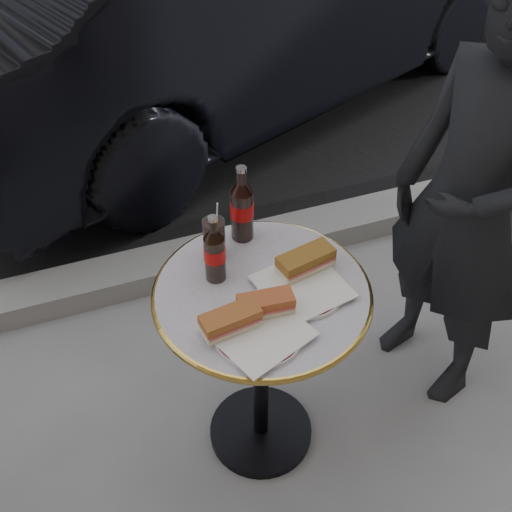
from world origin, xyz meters
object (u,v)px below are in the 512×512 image
object	(u,v)px
bistro_table	(261,370)
cola_glass	(214,239)
plate_left	(258,333)
cola_bottle_right	(242,203)
plate_right	(302,288)
cola_bottle_left	(214,248)
pedestrian	(470,208)

from	to	relation	value
bistro_table	cola_glass	size ratio (longest dim) A/B	5.44
plate_left	cola_bottle_right	distance (m)	0.41
plate_right	cola_bottle_right	world-z (taller)	cola_bottle_right
plate_left	plate_right	size ratio (longest dim) A/B	1.01
plate_left	cola_bottle_right	size ratio (longest dim) A/B	0.94
cola_glass	cola_bottle_right	bearing A→B (deg)	28.81
plate_left	plate_right	distance (m)	0.20
plate_right	cola_bottle_left	distance (m)	0.27
bistro_table	plate_right	distance (m)	0.39
cola_glass	plate_right	bearing A→B (deg)	-48.95
cola_bottle_left	cola_bottle_right	world-z (taller)	cola_bottle_right
cola_glass	pedestrian	bearing A→B (deg)	-7.79
plate_right	cola_bottle_right	size ratio (longest dim) A/B	0.93
plate_right	pedestrian	distance (m)	0.62
cola_bottle_right	pedestrian	distance (m)	0.72
bistro_table	plate_left	bearing A→B (deg)	-114.11
bistro_table	pedestrian	distance (m)	0.83
plate_right	pedestrian	xyz separation A→B (m)	(0.61, 0.11, 0.04)
pedestrian	plate_left	bearing A→B (deg)	-90.51
plate_left	cola_bottle_right	world-z (taller)	cola_bottle_right
bistro_table	cola_bottle_right	distance (m)	0.55
bistro_table	plate_left	xyz separation A→B (m)	(-0.07, -0.15, 0.37)
plate_right	cola_glass	xyz separation A→B (m)	(-0.19, 0.22, 0.06)
bistro_table	cola_glass	bearing A→B (deg)	114.34
pedestrian	bistro_table	bearing A→B (deg)	-100.40
bistro_table	cola_bottle_right	xyz separation A→B (m)	(0.02, 0.24, 0.49)
cola_bottle_left	cola_bottle_right	bearing A→B (deg)	47.77
plate_left	cola_bottle_left	world-z (taller)	cola_bottle_left
cola_bottle_right	cola_glass	xyz separation A→B (m)	(-0.11, -0.06, -0.06)
plate_left	bistro_table	bearing A→B (deg)	65.89
plate_right	pedestrian	size ratio (longest dim) A/B	0.15
plate_right	cola_bottle_right	xyz separation A→B (m)	(-0.08, 0.27, 0.12)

